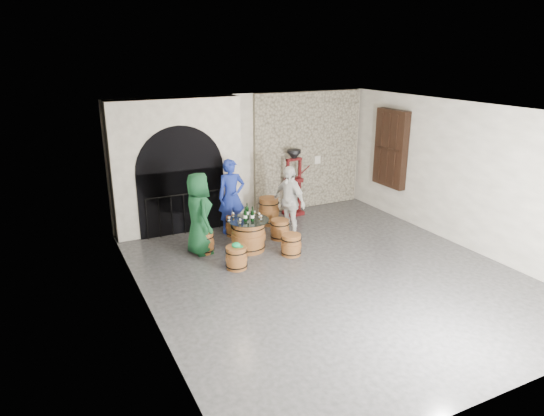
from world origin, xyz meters
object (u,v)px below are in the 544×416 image
barrel_stool_far (235,226)px  person_white (289,201)px  person_blue (231,197)px  wine_bottle_right (247,212)px  side_barrel (269,211)px  barrel_stool_near_left (236,258)px  corking_press (294,177)px  barrel_stool_left (204,242)px  barrel_table (248,235)px  barrel_stool_right (280,229)px  wine_bottle_left (245,215)px  person_green (199,214)px  wine_bottle_center (252,215)px  barrel_stool_near_right (291,245)px

barrel_stool_far → person_white: 1.43m
person_blue → wine_bottle_right: person_blue is taller
side_barrel → barrel_stool_far: bearing=-162.6°
barrel_stool_near_left → corking_press: bearing=42.7°
wine_bottle_right → barrel_stool_far: bearing=88.4°
barrel_stool_left → side_barrel: bearing=25.8°
barrel_table → barrel_stool_right: bearing=17.2°
barrel_table → person_blue: bearing=85.7°
wine_bottle_right → barrel_stool_near_left: bearing=-125.1°
wine_bottle_left → barrel_table: bearing=32.8°
barrel_stool_right → person_green: (-1.93, 0.04, 0.67)m
barrel_table → barrel_stool_far: barrel_table is taller
barrel_stool_far → corking_press: size_ratio=0.27×
barrel_stool_left → barrel_stool_right: 1.85m
wine_bottle_left → barrel_stool_near_left: bearing=-126.0°
corking_press → side_barrel: bearing=-160.4°
person_blue → person_white: size_ratio=1.06×
barrel_stool_near_left → wine_bottle_center: 1.10m
wine_bottle_left → person_white: bearing=18.4°
barrel_table → corking_press: 2.76m
barrel_stool_left → barrel_stool_far: 1.20m
barrel_stool_right → barrel_stool_near_left: size_ratio=1.00×
corking_press → barrel_stool_near_right: bearing=-123.3°
barrel_stool_left → corking_press: (2.99, 1.40, 0.80)m
barrel_table → side_barrel: bearing=48.8°
barrel_stool_near_right → wine_bottle_left: size_ratio=1.45×
barrel_stool_right → person_white: bearing=17.2°
barrel_stool_right → corking_press: size_ratio=0.27×
corking_press → barrel_stool_near_left: bearing=-140.8°
barrel_stool_near_right → side_barrel: side_barrel is taller
barrel_table → barrel_stool_right: barrel_table is taller
wine_bottle_center → person_blue: bearing=88.3°
barrel_stool_left → barrel_stool_near_right: size_ratio=1.00×
side_barrel → person_green: bearing=-155.6°
barrel_table → person_blue: 1.31m
person_white → wine_bottle_left: person_white is taller
barrel_table → person_green: size_ratio=0.51×
wine_bottle_right → barrel_stool_near_right: bearing=-50.9°
barrel_stool_left → wine_bottle_left: 1.10m
barrel_stool_far → barrel_stool_near_left: bearing=-111.3°
barrel_stool_right → side_barrel: bearing=78.3°
barrel_stool_far → person_green: person_green is taller
barrel_stool_left → barrel_stool_near_left: same height
person_green → person_blue: 1.39m
barrel_stool_far → barrel_stool_right: size_ratio=1.00×
barrel_stool_near_right → corking_press: corking_press is taller
person_white → person_green: bearing=-102.9°
wine_bottle_left → corking_press: corking_press is taller
barrel_table → barrel_stool_near_left: bearing=-128.2°
barrel_stool_far → barrel_stool_left: bearing=-146.3°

